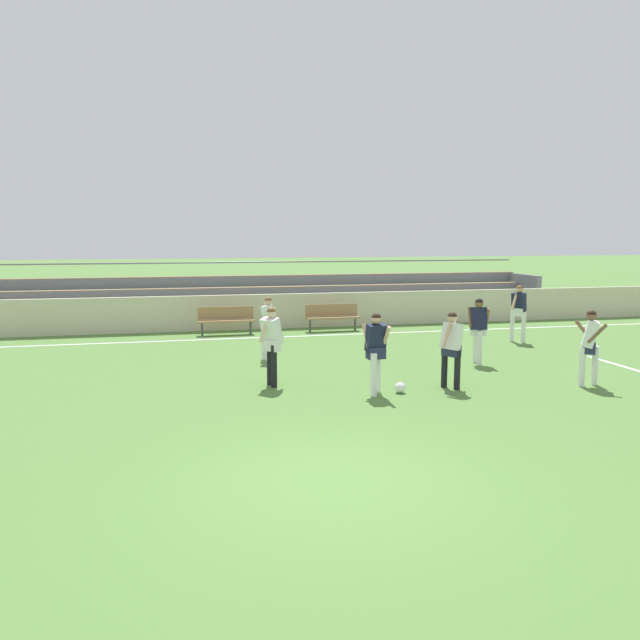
# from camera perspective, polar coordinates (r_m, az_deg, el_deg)

# --- Properties ---
(ground_plane) EXTENTS (160.00, 160.00, 0.00)m
(ground_plane) POSITION_cam_1_polar(r_m,az_deg,el_deg) (8.45, 1.22, -14.52)
(ground_plane) COLOR #517A38
(field_line_sideline) EXTENTS (44.00, 0.12, 0.01)m
(field_line_sideline) POSITION_cam_1_polar(r_m,az_deg,el_deg) (19.68, -7.16, -1.66)
(field_line_sideline) COLOR white
(field_line_sideline) RESTS_ON ground
(sideline_wall) EXTENTS (48.00, 0.16, 1.19)m
(sideline_wall) POSITION_cam_1_polar(r_m,az_deg,el_deg) (21.45, -7.69, 0.70)
(sideline_wall) COLOR beige
(sideline_wall) RESTS_ON ground
(bleacher_stand) EXTENTS (22.26, 2.68, 2.16)m
(bleacher_stand) POSITION_cam_1_polar(r_m,az_deg,el_deg) (23.87, -5.43, 2.18)
(bleacher_stand) COLOR #897051
(bleacher_stand) RESTS_ON ground
(bench_far_left) EXTENTS (1.80, 0.40, 0.90)m
(bench_far_left) POSITION_cam_1_polar(r_m,az_deg,el_deg) (20.45, -8.55, 0.21)
(bench_far_left) COLOR #99754C
(bench_far_left) RESTS_ON ground
(bench_near_wall_gap) EXTENTS (1.80, 0.40, 0.90)m
(bench_near_wall_gap) POSITION_cam_1_polar(r_m,az_deg,el_deg) (21.01, 1.12, 0.49)
(bench_near_wall_gap) COLOR #99754C
(bench_near_wall_gap) RESTS_ON ground
(player_dark_deep_cover) EXTENTS (0.45, 0.61, 1.66)m
(player_dark_deep_cover) POSITION_cam_1_polar(r_m,az_deg,el_deg) (12.60, 5.12, -2.40)
(player_dark_deep_cover) COLOR white
(player_dark_deep_cover) RESTS_ON ground
(player_white_dropping_back) EXTENTS (0.60, 0.49, 1.62)m
(player_white_dropping_back) POSITION_cam_1_polar(r_m,az_deg,el_deg) (13.33, 11.90, -2.11)
(player_white_dropping_back) COLOR black
(player_white_dropping_back) RESTS_ON ground
(player_white_wide_left) EXTENTS (0.61, 0.51, 1.69)m
(player_white_wide_left) POSITION_cam_1_polar(r_m,az_deg,el_deg) (13.29, -4.43, -1.76)
(player_white_wide_left) COLOR black
(player_white_wide_left) RESTS_ON ground
(player_dark_on_ball) EXTENTS (0.70, 0.47, 1.72)m
(player_dark_on_ball) POSITION_cam_1_polar(r_m,az_deg,el_deg) (19.63, 17.66, 1.03)
(player_dark_on_ball) COLOR white
(player_dark_on_ball) RESTS_ON ground
(player_white_pressing_high) EXTENTS (0.49, 0.71, 1.63)m
(player_white_pressing_high) POSITION_cam_1_polar(r_m,az_deg,el_deg) (14.47, 23.40, -1.78)
(player_white_pressing_high) COLOR white
(player_white_pressing_high) RESTS_ON ground
(player_white_trailing_run) EXTENTS (0.44, 0.59, 1.64)m
(player_white_trailing_run) POSITION_cam_1_polar(r_m,az_deg,el_deg) (16.12, -4.72, -0.23)
(player_white_trailing_run) COLOR white
(player_white_trailing_run) RESTS_ON ground
(player_dark_wide_right) EXTENTS (0.55, 0.47, 1.65)m
(player_dark_wide_right) POSITION_cam_1_polar(r_m,az_deg,el_deg) (16.03, 14.24, -0.46)
(player_dark_wide_right) COLOR white
(player_dark_wide_right) RESTS_ON ground
(soccer_ball) EXTENTS (0.22, 0.22, 0.22)m
(soccer_ball) POSITION_cam_1_polar(r_m,az_deg,el_deg) (12.94, 7.32, -6.14)
(soccer_ball) COLOR white
(soccer_ball) RESTS_ON ground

